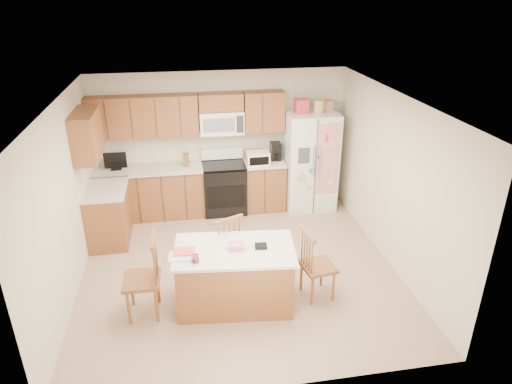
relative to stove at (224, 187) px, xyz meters
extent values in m
plane|color=#A37E63|center=(0.00, -1.94, -0.47)|extent=(4.50, 4.50, 0.00)
cube|color=beige|center=(0.00, 0.31, 0.78)|extent=(4.50, 0.10, 2.50)
cube|color=beige|center=(0.00, -4.19, 0.78)|extent=(4.50, 0.10, 2.50)
cube|color=beige|center=(-2.25, -1.94, 0.78)|extent=(0.10, 4.50, 2.50)
cube|color=beige|center=(2.25, -1.94, 0.78)|extent=(0.10, 4.50, 2.50)
cube|color=white|center=(0.00, -1.94, 2.03)|extent=(4.50, 4.50, 0.04)
cube|color=brown|center=(-1.31, 0.01, -0.03)|extent=(1.87, 0.60, 0.88)
cube|color=brown|center=(0.74, 0.01, -0.03)|extent=(0.72, 0.60, 0.88)
cube|color=brown|center=(-1.95, -0.76, -0.03)|extent=(0.60, 0.95, 0.88)
cube|color=beige|center=(-1.31, 0.00, 0.43)|extent=(1.87, 0.64, 0.04)
cube|color=beige|center=(0.74, 0.00, 0.43)|extent=(0.72, 0.64, 0.04)
cube|color=beige|center=(-1.94, -0.76, 0.43)|extent=(0.64, 0.95, 0.04)
cube|color=brown|center=(-1.32, 0.15, 1.33)|extent=(1.85, 0.33, 0.70)
cube|color=brown|center=(0.75, 0.15, 1.33)|extent=(0.70, 0.33, 0.70)
cube|color=brown|center=(0.00, 0.15, 1.53)|extent=(0.76, 0.33, 0.29)
cube|color=brown|center=(-2.08, -0.76, 1.33)|extent=(0.33, 0.95, 0.70)
cube|color=#482D17|center=(-1.90, -0.02, 1.33)|extent=(0.02, 0.01, 0.66)
cube|color=#482D17|center=(-1.90, -0.29, -0.03)|extent=(0.02, 0.01, 0.84)
cube|color=#482D17|center=(-1.50, -0.02, 1.33)|extent=(0.02, 0.01, 0.66)
cube|color=#482D17|center=(-1.50, -0.29, -0.03)|extent=(0.02, 0.01, 0.84)
cube|color=#482D17|center=(-1.10, -0.02, 1.33)|extent=(0.02, 0.01, 0.66)
cube|color=#482D17|center=(-1.10, -0.29, -0.03)|extent=(0.02, 0.01, 0.84)
cube|color=#482D17|center=(-0.70, -0.02, 1.33)|extent=(0.01, 0.01, 0.66)
cube|color=#482D17|center=(-0.70, -0.29, -0.03)|extent=(0.01, 0.01, 0.84)
cube|color=#482D17|center=(0.70, -0.02, 1.33)|extent=(0.01, 0.01, 0.66)
cube|color=#482D17|center=(0.70, -0.29, -0.03)|extent=(0.01, 0.01, 0.84)
cube|color=white|center=(0.00, 0.12, 1.18)|extent=(0.76, 0.38, 0.40)
cube|color=slate|center=(-0.06, -0.07, 1.18)|extent=(0.54, 0.01, 0.24)
cube|color=#262626|center=(0.30, -0.07, 1.18)|extent=(0.12, 0.01, 0.30)
cube|color=brown|center=(-0.65, 0.01, 0.56)|extent=(0.10, 0.14, 0.22)
cube|color=black|center=(-1.85, 0.03, 0.46)|extent=(0.18, 0.12, 0.02)
cube|color=black|center=(-1.85, 0.03, 0.62)|extent=(0.38, 0.03, 0.28)
cube|color=red|center=(0.58, 0.09, 0.54)|extent=(0.35, 0.22, 0.18)
cube|color=white|center=(0.60, -0.14, 0.56)|extent=(0.40, 0.28, 0.23)
cube|color=black|center=(0.60, -0.28, 0.56)|extent=(0.34, 0.01, 0.15)
cube|color=black|center=(0.96, 0.06, 0.61)|extent=(0.18, 0.22, 0.32)
cylinder|color=black|center=(0.96, -0.01, 0.54)|extent=(0.12, 0.12, 0.12)
cube|color=black|center=(0.00, -0.01, -0.03)|extent=(0.76, 0.64, 0.88)
cube|color=black|center=(0.00, -0.33, -0.05)|extent=(0.68, 0.01, 0.42)
cube|color=black|center=(0.00, -0.01, 0.43)|extent=(0.76, 0.64, 0.03)
cube|color=white|center=(0.00, 0.25, 0.56)|extent=(0.76, 0.10, 0.20)
cube|color=white|center=(1.57, -0.06, 0.43)|extent=(0.90, 0.75, 1.80)
cube|color=#4C4C4C|center=(1.57, -0.44, 0.43)|extent=(0.02, 0.01, 1.75)
cube|color=silver|center=(1.52, -0.47, 0.58)|extent=(0.02, 0.03, 0.55)
cube|color=silver|center=(1.62, -0.47, 0.58)|extent=(0.02, 0.03, 0.55)
cube|color=#3F3F44|center=(1.35, -0.44, 0.68)|extent=(0.20, 0.01, 0.28)
cube|color=#D84C59|center=(1.77, -0.44, 0.58)|extent=(0.42, 0.01, 1.30)
cube|color=#CF2F3F|center=(1.37, -0.06, 1.45)|extent=(0.22, 0.22, 0.24)
cylinder|color=tan|center=(1.67, -0.11, 1.44)|extent=(0.18, 0.18, 0.22)
cube|color=#B47169|center=(1.85, 0.02, 1.42)|extent=(0.18, 0.20, 0.18)
cube|color=brown|center=(-0.15, -2.73, -0.08)|extent=(1.50, 0.94, 0.79)
cube|color=beige|center=(-0.15, -2.73, 0.33)|extent=(1.59, 1.03, 0.04)
cylinder|color=#CF2F3F|center=(-0.64, -2.94, 0.38)|extent=(0.08, 0.08, 0.06)
cylinder|color=white|center=(-0.64, -2.94, 0.40)|extent=(0.09, 0.09, 0.09)
cube|color=pink|center=(-0.13, -2.73, 0.39)|extent=(0.21, 0.17, 0.07)
cube|color=black|center=(0.18, -2.75, 0.37)|extent=(0.16, 0.13, 0.04)
cube|color=white|center=(-0.81, -2.80, 0.36)|extent=(0.32, 0.27, 0.01)
cube|color=#D84C4C|center=(-0.77, -2.72, 0.37)|extent=(0.28, 0.23, 0.01)
cylinder|color=white|center=(-0.42, -2.95, 0.36)|extent=(0.14, 0.04, 0.01)
cube|color=brown|center=(-1.31, -2.74, 0.03)|extent=(0.45, 0.48, 0.05)
cylinder|color=brown|center=(-1.48, -2.55, -0.23)|extent=(0.04, 0.04, 0.48)
cylinder|color=brown|center=(-1.48, -2.93, -0.23)|extent=(0.04, 0.04, 0.48)
cylinder|color=brown|center=(-1.14, -2.56, -0.23)|extent=(0.04, 0.04, 0.48)
cylinder|color=brown|center=(-1.15, -2.94, -0.23)|extent=(0.04, 0.04, 0.48)
cylinder|color=brown|center=(-1.12, -2.58, 0.32)|extent=(0.02, 0.02, 0.53)
cylinder|color=brown|center=(-1.12, -2.66, 0.32)|extent=(0.02, 0.02, 0.53)
cylinder|color=brown|center=(-1.12, -2.75, 0.32)|extent=(0.02, 0.02, 0.53)
cylinder|color=brown|center=(-1.12, -2.83, 0.32)|extent=(0.02, 0.02, 0.53)
cylinder|color=brown|center=(-1.13, -2.92, 0.32)|extent=(0.02, 0.02, 0.53)
cube|color=brown|center=(-1.12, -2.75, 0.58)|extent=(0.05, 0.45, 0.06)
cube|color=brown|center=(-0.23, -2.11, 0.00)|extent=(0.57, 0.56, 0.05)
cylinder|color=brown|center=(-0.14, -1.89, -0.25)|extent=(0.04, 0.04, 0.45)
cylinder|color=brown|center=(-0.46, -2.04, -0.25)|extent=(0.04, 0.04, 0.45)
cylinder|color=brown|center=(-0.01, -2.18, -0.25)|extent=(0.04, 0.04, 0.45)
cylinder|color=brown|center=(-0.33, -2.32, -0.25)|extent=(0.04, 0.04, 0.45)
cylinder|color=brown|center=(-0.02, -2.20, 0.27)|extent=(0.02, 0.02, 0.50)
cylinder|color=brown|center=(-0.09, -2.24, 0.27)|extent=(0.02, 0.02, 0.50)
cylinder|color=brown|center=(-0.16, -2.27, 0.27)|extent=(0.02, 0.02, 0.50)
cylinder|color=brown|center=(-0.23, -2.30, 0.27)|extent=(0.02, 0.02, 0.50)
cylinder|color=brown|center=(-0.30, -2.33, 0.27)|extent=(0.02, 0.02, 0.50)
cube|color=brown|center=(-0.16, -2.27, 0.52)|extent=(0.40, 0.21, 0.05)
cube|color=brown|center=(0.95, -2.75, -0.02)|extent=(0.47, 0.49, 0.05)
cylinder|color=brown|center=(1.13, -2.90, -0.26)|extent=(0.04, 0.04, 0.44)
cylinder|color=brown|center=(1.07, -2.56, -0.26)|extent=(0.04, 0.04, 0.44)
cylinder|color=brown|center=(0.83, -2.95, -0.26)|extent=(0.04, 0.04, 0.44)
cylinder|color=brown|center=(0.77, -2.61, -0.26)|extent=(0.04, 0.04, 0.44)
cylinder|color=brown|center=(0.80, -2.93, 0.25)|extent=(0.02, 0.02, 0.49)
cylinder|color=brown|center=(0.79, -2.86, 0.25)|extent=(0.02, 0.02, 0.49)
cylinder|color=brown|center=(0.78, -2.78, 0.25)|extent=(0.02, 0.02, 0.49)
cylinder|color=brown|center=(0.77, -2.71, 0.25)|extent=(0.02, 0.02, 0.49)
cylinder|color=brown|center=(0.75, -2.63, 0.25)|extent=(0.02, 0.02, 0.49)
cube|color=brown|center=(0.78, -2.78, 0.49)|extent=(0.10, 0.41, 0.05)
camera|label=1|loc=(-0.70, -7.58, 3.35)|focal=32.00mm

